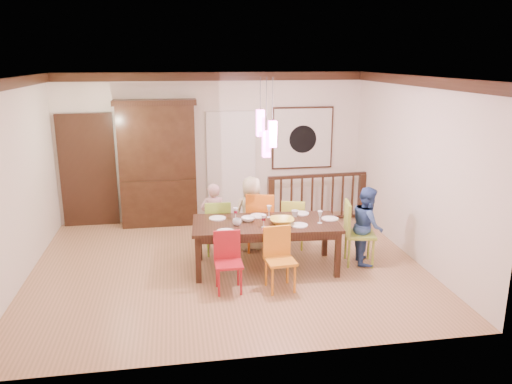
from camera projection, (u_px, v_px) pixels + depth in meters
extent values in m
plane|color=#9F774D|center=(228.00, 266.00, 7.83)|extent=(6.00, 6.00, 0.00)
plane|color=white|center=(225.00, 77.00, 7.08)|extent=(6.00, 6.00, 0.00)
plane|color=beige|center=(213.00, 148.00, 9.83)|extent=(6.00, 0.00, 6.00)
plane|color=beige|center=(14.00, 184.00, 6.98)|extent=(0.00, 5.00, 5.00)
plane|color=beige|center=(414.00, 169.00, 7.92)|extent=(0.00, 5.00, 5.00)
cube|color=black|center=(88.00, 172.00, 9.51)|extent=(1.04, 0.07, 2.24)
cube|color=silver|center=(231.00, 167.00, 9.96)|extent=(0.97, 0.05, 2.22)
cube|color=black|center=(302.00, 138.00, 10.05)|extent=(1.25, 0.04, 1.25)
cube|color=silver|center=(303.00, 138.00, 10.03)|extent=(1.18, 0.02, 1.18)
cylinder|color=black|center=(303.00, 139.00, 10.02)|extent=(0.56, 0.01, 0.56)
cube|color=#EA46BE|center=(260.00, 123.00, 7.21)|extent=(0.11, 0.11, 0.38)
cylinder|color=black|center=(260.00, 94.00, 7.10)|extent=(0.01, 0.01, 0.46)
cube|color=#EA46BE|center=(272.00, 134.00, 7.18)|extent=(0.11, 0.11, 0.38)
cylinder|color=black|center=(273.00, 99.00, 7.05)|extent=(0.01, 0.01, 0.61)
cube|color=#EA46BE|center=(266.00, 144.00, 7.26)|extent=(0.11, 0.11, 0.38)
cylinder|color=black|center=(266.00, 104.00, 7.11)|extent=(0.01, 0.01, 0.76)
cube|color=black|center=(266.00, 224.00, 7.57)|extent=(2.27, 1.16, 0.05)
cube|color=black|center=(197.00, 241.00, 7.91)|extent=(0.09, 0.09, 0.70)
cube|color=black|center=(322.00, 234.00, 8.23)|extent=(0.09, 0.09, 0.70)
cube|color=black|center=(200.00, 262.00, 7.11)|extent=(0.09, 0.09, 0.70)
cube|color=black|center=(338.00, 253.00, 7.43)|extent=(0.09, 0.09, 0.70)
cube|color=black|center=(261.00, 219.00, 8.01)|extent=(2.01, 0.18, 0.10)
cube|color=black|center=(271.00, 238.00, 7.17)|extent=(2.01, 0.18, 0.10)
cube|color=#85B131|center=(218.00, 227.00, 8.26)|extent=(0.43, 0.43, 0.04)
cube|color=#85B131|center=(217.00, 213.00, 8.20)|extent=(0.42, 0.05, 0.46)
cylinder|color=#85B131|center=(209.00, 244.00, 8.14)|extent=(0.04, 0.04, 0.44)
cylinder|color=#85B131|center=(229.00, 243.00, 8.19)|extent=(0.04, 0.04, 0.44)
cylinder|color=#85B131|center=(207.00, 237.00, 8.46)|extent=(0.04, 0.04, 0.44)
cylinder|color=#85B131|center=(227.00, 236.00, 8.51)|extent=(0.04, 0.04, 0.44)
cube|color=#C95F13|center=(261.00, 222.00, 8.36)|extent=(0.58, 0.58, 0.04)
cube|color=#C95F13|center=(261.00, 206.00, 8.29)|extent=(0.46, 0.17, 0.51)
cylinder|color=#C95F13|center=(252.00, 241.00, 8.22)|extent=(0.04, 0.04, 0.49)
cylinder|color=#C95F13|center=(274.00, 239.00, 8.28)|extent=(0.04, 0.04, 0.49)
cylinder|color=#C95F13|center=(249.00, 233.00, 8.58)|extent=(0.04, 0.04, 0.49)
cylinder|color=#C95F13|center=(270.00, 232.00, 8.64)|extent=(0.04, 0.04, 0.49)
cube|color=#C4D13B|center=(293.00, 224.00, 8.52)|extent=(0.48, 0.48, 0.04)
cube|color=#C4D13B|center=(293.00, 211.00, 8.46)|extent=(0.39, 0.14, 0.43)
cylinder|color=#C4D13B|center=(286.00, 239.00, 8.40)|extent=(0.03, 0.03, 0.41)
cylinder|color=#C4D13B|center=(304.00, 238.00, 8.45)|extent=(0.03, 0.03, 0.41)
cylinder|color=#C4D13B|center=(282.00, 233.00, 8.70)|extent=(0.03, 0.03, 0.41)
cylinder|color=#C4D13B|center=(299.00, 232.00, 8.75)|extent=(0.03, 0.03, 0.41)
cube|color=#A71720|center=(229.00, 264.00, 6.89)|extent=(0.38, 0.38, 0.04)
cube|color=#A71720|center=(228.00, 249.00, 6.84)|extent=(0.38, 0.04, 0.41)
cylinder|color=#A71720|center=(219.00, 283.00, 6.78)|extent=(0.03, 0.03, 0.40)
cylinder|color=#A71720|center=(241.00, 282.00, 6.83)|extent=(0.03, 0.03, 0.40)
cylinder|color=#A71720|center=(217.00, 274.00, 7.07)|extent=(0.03, 0.03, 0.40)
cylinder|color=#A71720|center=(238.00, 273.00, 7.12)|extent=(0.03, 0.03, 0.40)
cube|color=orange|center=(280.00, 261.00, 6.94)|extent=(0.43, 0.43, 0.04)
cube|color=orange|center=(281.00, 245.00, 6.88)|extent=(0.40, 0.07, 0.44)
cylinder|color=orange|center=(271.00, 281.00, 6.82)|extent=(0.03, 0.03, 0.42)
cylinder|color=orange|center=(294.00, 279.00, 6.87)|extent=(0.03, 0.03, 0.42)
cylinder|color=orange|center=(267.00, 272.00, 7.13)|extent=(0.03, 0.03, 0.42)
cylinder|color=orange|center=(289.00, 270.00, 7.18)|extent=(0.03, 0.03, 0.42)
cube|color=#93AE37|center=(360.00, 234.00, 7.81)|extent=(0.54, 0.54, 0.04)
cube|color=#93AE37|center=(361.00, 218.00, 7.74)|extent=(0.13, 0.46, 0.50)
cylinder|color=#93AE37|center=(352.00, 254.00, 7.67)|extent=(0.04, 0.04, 0.48)
cylinder|color=#93AE37|center=(375.00, 253.00, 7.73)|extent=(0.04, 0.04, 0.48)
cylinder|color=#93AE37|center=(344.00, 246.00, 8.02)|extent=(0.04, 0.04, 0.48)
cylinder|color=#93AE37|center=(366.00, 244.00, 8.08)|extent=(0.04, 0.04, 0.48)
cube|color=black|center=(160.00, 201.00, 9.71)|extent=(1.43, 0.44, 0.92)
cube|color=black|center=(157.00, 142.00, 9.43)|extent=(1.43, 0.40, 1.43)
cube|color=black|center=(157.00, 140.00, 9.61)|extent=(1.22, 0.02, 1.22)
cube|color=black|center=(155.00, 102.00, 9.24)|extent=(1.53, 0.44, 0.10)
cube|color=black|center=(270.00, 201.00, 9.73)|extent=(0.13, 0.13, 0.92)
cube|color=black|center=(363.00, 197.00, 10.03)|extent=(0.13, 0.13, 0.92)
cube|color=black|center=(318.00, 176.00, 9.76)|extent=(2.01, 0.19, 0.06)
cube|color=black|center=(316.00, 218.00, 9.99)|extent=(1.89, 0.16, 0.05)
imported|color=#DAA6A9|center=(213.00, 218.00, 8.32)|extent=(0.44, 0.30, 1.17)
imported|color=beige|center=(252.00, 213.00, 8.38)|extent=(0.65, 0.45, 1.26)
imported|color=#38579D|center=(367.00, 225.00, 7.84)|extent=(0.57, 0.68, 1.23)
imported|color=gold|center=(282.00, 221.00, 7.47)|extent=(0.40, 0.40, 0.09)
imported|color=white|center=(248.00, 219.00, 7.60)|extent=(0.26, 0.26, 0.07)
imported|color=silver|center=(237.00, 222.00, 7.41)|extent=(0.14, 0.14, 0.10)
imported|color=silver|center=(295.00, 213.00, 7.82)|extent=(0.13, 0.13, 0.10)
cylinder|color=white|center=(217.00, 218.00, 7.73)|extent=(0.26, 0.26, 0.01)
cylinder|color=white|center=(258.00, 216.00, 7.85)|extent=(0.26, 0.26, 0.01)
cylinder|color=white|center=(301.00, 213.00, 7.97)|extent=(0.26, 0.26, 0.01)
cylinder|color=white|center=(226.00, 231.00, 7.14)|extent=(0.26, 0.26, 0.01)
cylinder|color=white|center=(299.00, 225.00, 7.41)|extent=(0.26, 0.26, 0.01)
cylinder|color=white|center=(330.00, 219.00, 7.71)|extent=(0.26, 0.26, 0.01)
cube|color=#D83359|center=(269.00, 230.00, 7.18)|extent=(0.18, 0.14, 0.01)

